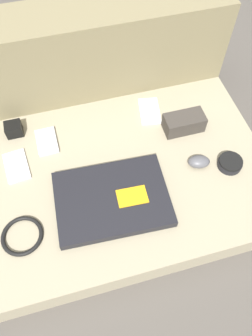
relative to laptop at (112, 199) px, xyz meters
The scene contains 12 objects.
ground_plane 0.17m from the laptop, 53.25° to the left, with size 8.00×8.00×0.00m, color #4C4742.
couch_seat 0.13m from the laptop, 53.25° to the left, with size 0.94×0.65×0.10m.
couch_backrest 0.53m from the laptop, 82.42° to the left, with size 0.94×0.20×0.41m.
laptop is the anchor object (origin of this frame).
computer_mouse 0.31m from the laptop, 10.13° to the left, with size 0.08×0.06×0.04m.
speaker_puck 0.40m from the laptop, ahead, with size 0.08×0.08×0.03m.
phone_silver 0.34m from the laptop, 143.01° to the left, with size 0.08×0.13×0.01m.
phone_black 0.38m from the laptop, 55.18° to the left, with size 0.09×0.13×0.01m.
phone_small 0.32m from the laptop, 120.32° to the left, with size 0.07×0.11×0.01m.
camera_pouch 0.37m from the laptop, 34.29° to the left, with size 0.14×0.07×0.06m.
charger_brick 0.43m from the laptop, 127.14° to the left, with size 0.06×0.05×0.04m.
cable_coil 0.28m from the laptop, behind, with size 0.12×0.12×0.01m.
Camera 1 is at (-0.15, -0.53, 1.01)m, focal length 35.00 mm.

